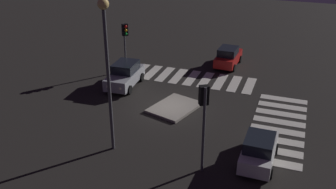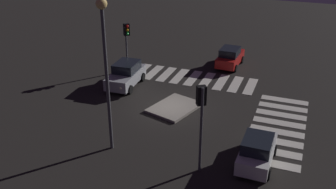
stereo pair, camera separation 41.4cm
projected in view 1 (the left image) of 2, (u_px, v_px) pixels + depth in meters
ground_plane at (168, 108)px, 25.84m from camera, size 80.00×80.00×0.00m
traffic_island at (175, 107)px, 25.72m from camera, size 3.96×3.39×0.18m
car_red at (228, 57)px, 32.79m from camera, size 3.88×1.93×1.66m
car_white at (259, 150)px, 19.78m from camera, size 3.77×1.80×1.63m
car_silver at (125, 75)px, 28.87m from camera, size 4.22×2.13×1.80m
traffic_light_south at (204, 108)px, 18.16m from camera, size 0.53×0.54×4.64m
traffic_light_north at (125, 36)px, 30.55m from camera, size 0.54×0.53×4.07m
street_lamp at (107, 53)px, 18.97m from camera, size 0.56×0.56×8.33m
crosswalk_near at (278, 126)px, 23.59m from camera, size 8.75×3.20×0.02m
crosswalk_side at (192, 78)px, 30.59m from camera, size 3.20×9.90×0.02m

